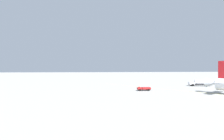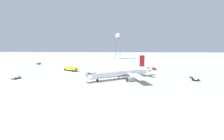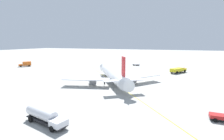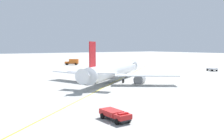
{
  "view_description": "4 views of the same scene",
  "coord_description": "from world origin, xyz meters",
  "px_view_note": "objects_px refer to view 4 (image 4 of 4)",
  "views": [
    {
      "loc": [
        -41.38,
        53.15,
        8.78
      ],
      "look_at": [
        -1.28,
        48.72,
        8.25
      ],
      "focal_mm": 27.81,
      "sensor_mm": 36.0,
      "label": 1
    },
    {
      "loc": [
        1.26,
        -80.59,
        16.67
      ],
      "look_at": [
        -3.28,
        -0.67,
        4.68
      ],
      "focal_mm": 27.14,
      "sensor_mm": 36.0,
      "label": 2
    },
    {
      "loc": [
        60.5,
        24.97,
        15.29
      ],
      "look_at": [
        1.03,
        1.71,
        4.97
      ],
      "focal_mm": 27.69,
      "sensor_mm": 36.0,
      "label": 3
    },
    {
      "loc": [
        43.73,
        62.26,
        10.06
      ],
      "look_at": [
        0.43,
        0.95,
        3.24
      ],
      "focal_mm": 42.5,
      "sensor_mm": 36.0,
      "label": 4
    }
  ],
  "objects_px": {
    "catering_truck_truck": "(73,62)",
    "airliner_main": "(113,71)",
    "ops_pickup_truck": "(115,114)",
    "pushback_tug_truck": "(212,69)"
  },
  "relations": [
    {
      "from": "airliner_main",
      "to": "ops_pickup_truck",
      "type": "bearing_deg",
      "value": -159.39
    },
    {
      "from": "airliner_main",
      "to": "pushback_tug_truck",
      "type": "relative_size",
      "value": 7.27
    },
    {
      "from": "ops_pickup_truck",
      "to": "airliner_main",
      "type": "bearing_deg",
      "value": 145.1
    },
    {
      "from": "ops_pickup_truck",
      "to": "catering_truck_truck",
      "type": "xyz_separation_m",
      "value": [
        -43.91,
        -99.46,
        0.85
      ]
    },
    {
      "from": "pushback_tug_truck",
      "to": "catering_truck_truck",
      "type": "relative_size",
      "value": 0.64
    },
    {
      "from": "ops_pickup_truck",
      "to": "catering_truck_truck",
      "type": "bearing_deg",
      "value": 156.31
    },
    {
      "from": "pushback_tug_truck",
      "to": "catering_truck_truck",
      "type": "bearing_deg",
      "value": 39.78
    },
    {
      "from": "airliner_main",
      "to": "ops_pickup_truck",
      "type": "height_order",
      "value": "airliner_main"
    },
    {
      "from": "catering_truck_truck",
      "to": "airliner_main",
      "type": "bearing_deg",
      "value": 110.14
    },
    {
      "from": "catering_truck_truck",
      "to": "ops_pickup_truck",
      "type": "bearing_deg",
      "value": 104.04
    }
  ]
}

